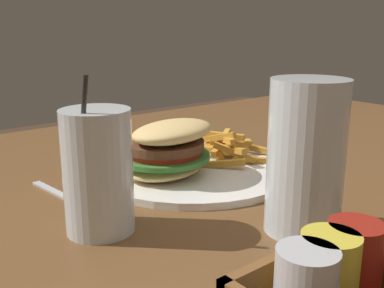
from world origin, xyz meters
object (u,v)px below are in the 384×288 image
beer_glass (306,161)px  spoon (94,207)px  juice_glass (98,176)px  meal_plate_near (182,157)px

beer_glass → spoon: size_ratio=0.90×
juice_glass → beer_glass: bearing=141.0°
meal_plate_near → beer_glass: beer_glass is taller
meal_plate_near → spoon: meal_plate_near is taller
juice_glass → spoon: 0.07m
beer_glass → spoon: 0.25m
meal_plate_near → spoon: (0.17, 0.04, -0.02)m
meal_plate_near → juice_glass: juice_glass is taller
spoon → beer_glass: bearing=33.0°
spoon → juice_glass: bearing=-25.2°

